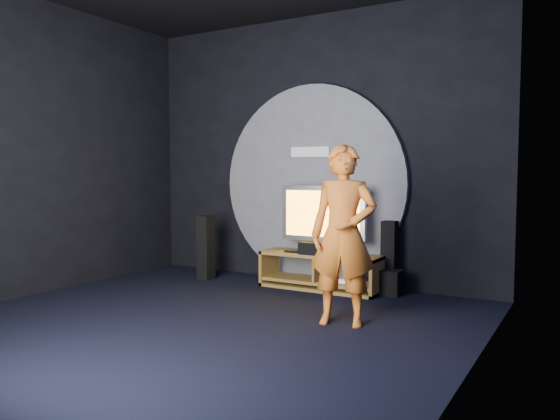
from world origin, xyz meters
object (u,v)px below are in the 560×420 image
at_px(tv, 323,216).
at_px(tower_speaker_right, 390,256).
at_px(tower_speaker_left, 206,248).
at_px(subwoofer, 390,282).
at_px(player, 343,235).
at_px(media_console, 321,274).

height_order(tv, tower_speaker_right, tv).
relative_size(tv, tower_speaker_right, 1.30).
bearing_deg(tower_speaker_left, subwoofer, 8.39).
height_order(tower_speaker_left, subwoofer, tower_speaker_left).
relative_size(tower_speaker_right, player, 0.50).
xyz_separation_m(tv, player, (0.87, -1.36, -0.05)).
height_order(tv, player, player).
distance_m(media_console, tower_speaker_right, 0.87).
height_order(subwoofer, player, player).
distance_m(tv, tower_speaker_right, 0.95).
bearing_deg(tower_speaker_left, tv, 10.06).
height_order(tower_speaker_right, player, player).
bearing_deg(subwoofer, tv, -174.80).
relative_size(tv, subwoofer, 3.82).
bearing_deg(tv, tower_speaker_right, 16.39).
height_order(media_console, tv, tv).
relative_size(media_console, subwoofer, 5.17).
bearing_deg(tv, media_console, -84.39).
bearing_deg(tower_speaker_right, tv, -163.61).
distance_m(tv, player, 1.62).
distance_m(media_console, tv, 0.72).
xyz_separation_m(media_console, tv, (-0.01, 0.07, 0.71)).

